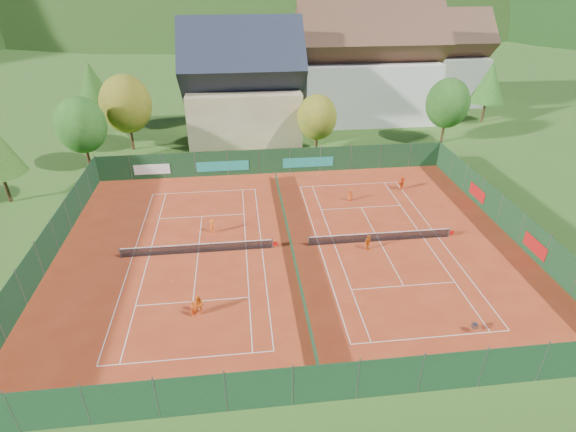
# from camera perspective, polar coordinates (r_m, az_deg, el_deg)

# --- Properties ---
(ground) EXTENTS (600.00, 600.00, 0.00)m
(ground) POSITION_cam_1_polar(r_m,az_deg,el_deg) (39.36, 0.34, -3.98)
(ground) COLOR #2C531A
(ground) RESTS_ON ground
(clay_pad) EXTENTS (40.00, 32.00, 0.01)m
(clay_pad) POSITION_cam_1_polar(r_m,az_deg,el_deg) (39.35, 0.34, -3.95)
(clay_pad) COLOR #A63418
(clay_pad) RESTS_ON ground
(court_markings_left) EXTENTS (11.03, 23.83, 0.00)m
(court_markings_left) POSITION_cam_1_polar(r_m,az_deg,el_deg) (39.35, -11.35, -4.61)
(court_markings_left) COLOR white
(court_markings_left) RESTS_ON ground
(court_markings_right) EXTENTS (11.03, 23.83, 0.00)m
(court_markings_right) POSITION_cam_1_polar(r_m,az_deg,el_deg) (40.94, 11.54, -3.16)
(court_markings_right) COLOR white
(court_markings_right) RESTS_ON ground
(tennis_net_left) EXTENTS (13.30, 0.10, 1.02)m
(tennis_net_left) POSITION_cam_1_polar(r_m,az_deg,el_deg) (39.06, -11.19, -3.99)
(tennis_net_left) COLOR #59595B
(tennis_net_left) RESTS_ON ground
(tennis_net_right) EXTENTS (13.30, 0.10, 1.02)m
(tennis_net_right) POSITION_cam_1_polar(r_m,az_deg,el_deg) (40.73, 11.81, -2.56)
(tennis_net_right) COLOR #59595B
(tennis_net_right) RESTS_ON ground
(court_divider) EXTENTS (0.03, 28.80, 1.00)m
(court_divider) POSITION_cam_1_polar(r_m,az_deg,el_deg) (39.08, 0.34, -3.35)
(court_divider) COLOR #13351D
(court_divider) RESTS_ON ground
(fence_north) EXTENTS (40.00, 0.10, 3.00)m
(fence_north) POSITION_cam_1_polar(r_m,az_deg,el_deg) (52.75, -2.25, 6.90)
(fence_north) COLOR #13361B
(fence_north) RESTS_ON ground
(fence_south) EXTENTS (40.00, 0.04, 3.00)m
(fence_south) POSITION_cam_1_polar(r_m,az_deg,el_deg) (26.42, 4.79, -20.42)
(fence_south) COLOR #15391E
(fence_south) RESTS_ON ground
(fence_west) EXTENTS (0.04, 32.00, 3.00)m
(fence_west) POSITION_cam_1_polar(r_m,az_deg,el_deg) (41.54, -28.27, -3.51)
(fence_west) COLOR #14381F
(fence_west) RESTS_ON ground
(fence_east) EXTENTS (0.09, 32.00, 3.00)m
(fence_east) POSITION_cam_1_polar(r_m,az_deg,el_deg) (45.28, 26.34, -0.34)
(fence_east) COLOR #14371B
(fence_east) RESTS_ON ground
(chalet) EXTENTS (16.20, 12.00, 16.00)m
(chalet) POSITION_cam_1_polar(r_m,az_deg,el_deg) (64.40, -5.74, 15.79)
(chalet) COLOR beige
(chalet) RESTS_ON ground
(hotel_block_a) EXTENTS (21.60, 11.00, 17.25)m
(hotel_block_a) POSITION_cam_1_polar(r_m,az_deg,el_deg) (72.88, 9.94, 17.72)
(hotel_block_a) COLOR silver
(hotel_block_a) RESTS_ON ground
(hotel_block_b) EXTENTS (17.28, 10.00, 15.50)m
(hotel_block_b) POSITION_cam_1_polar(r_m,az_deg,el_deg) (85.16, 17.95, 17.92)
(hotel_block_b) COLOR silver
(hotel_block_b) RESTS_ON ground
(tree_west_front) EXTENTS (5.72, 5.72, 8.69)m
(tree_west_front) POSITION_cam_1_polar(r_m,az_deg,el_deg) (57.94, -24.82, 10.44)
(tree_west_front) COLOR #4C2C1B
(tree_west_front) RESTS_ON ground
(tree_west_mid) EXTENTS (6.44, 6.44, 9.78)m
(tree_west_mid) POSITION_cam_1_polar(r_m,az_deg,el_deg) (62.25, -19.91, 13.22)
(tree_west_mid) COLOR #452918
(tree_west_mid) RESTS_ON ground
(tree_west_back) EXTENTS (5.60, 5.60, 10.00)m
(tree_west_back) POSITION_cam_1_polar(r_m,az_deg,el_deg) (71.13, -23.61, 14.98)
(tree_west_back) COLOR #443018
(tree_west_back) RESTS_ON ground
(tree_center) EXTENTS (5.01, 5.01, 7.60)m
(tree_center) POSITION_cam_1_polar(r_m,az_deg,el_deg) (58.05, 3.70, 12.40)
(tree_center) COLOR #4A331A
(tree_center) RESTS_ON ground
(tree_east_front) EXTENTS (5.72, 5.72, 8.69)m
(tree_east_front) POSITION_cam_1_polar(r_m,az_deg,el_deg) (65.22, 19.62, 13.34)
(tree_east_front) COLOR #49331A
(tree_east_front) RESTS_ON ground
(tree_east_mid) EXTENTS (5.04, 5.04, 9.00)m
(tree_east_mid) POSITION_cam_1_polar(r_m,az_deg,el_deg) (76.57, 24.24, 15.22)
(tree_east_mid) COLOR #4E321B
(tree_east_mid) RESTS_ON ground
(tree_east_back) EXTENTS (7.15, 7.15, 10.86)m
(tree_east_back) POSITION_cam_1_polar(r_m,az_deg,el_deg) (79.97, 16.35, 17.57)
(tree_east_back) COLOR #4D351B
(tree_east_back) RESTS_ON ground
(mountain_backdrop) EXTENTS (820.00, 530.00, 242.00)m
(mountain_backdrop) POSITION_cam_1_polar(r_m,az_deg,el_deg) (275.00, 0.38, 16.54)
(mountain_backdrop) COLOR black
(mountain_backdrop) RESTS_ON ground
(ball_hopper) EXTENTS (0.34, 0.34, 0.80)m
(ball_hopper) POSITION_cam_1_polar(r_m,az_deg,el_deg) (33.25, 22.62, -12.74)
(ball_hopper) COLOR slate
(ball_hopper) RESTS_ON ground
(loose_ball_0) EXTENTS (0.07, 0.07, 0.07)m
(loose_ball_0) POSITION_cam_1_polar(r_m,az_deg,el_deg) (36.58, -14.44, -7.90)
(loose_ball_0) COLOR #CCD833
(loose_ball_0) RESTS_ON ground
(loose_ball_1) EXTENTS (0.07, 0.07, 0.07)m
(loose_ball_1) POSITION_cam_1_polar(r_m,az_deg,el_deg) (34.25, 7.86, -10.06)
(loose_ball_1) COLOR #CCD833
(loose_ball_1) RESTS_ON ground
(player_left_near) EXTENTS (0.57, 0.49, 1.33)m
(player_left_near) POSITION_cam_1_polar(r_m,az_deg,el_deg) (32.53, -11.87, -11.52)
(player_left_near) COLOR #CF4A12
(player_left_near) RESTS_ON ground
(player_left_mid) EXTENTS (0.88, 0.76, 1.54)m
(player_left_mid) POSITION_cam_1_polar(r_m,az_deg,el_deg) (32.64, -11.25, -11.04)
(player_left_mid) COLOR orange
(player_left_mid) RESTS_ON ground
(player_left_far) EXTENTS (1.03, 0.93, 1.38)m
(player_left_far) POSITION_cam_1_polar(r_m,az_deg,el_deg) (41.62, -9.59, -1.28)
(player_left_far) COLOR #ED5915
(player_left_far) RESTS_ON ground
(player_right_near) EXTENTS (0.89, 0.76, 1.43)m
(player_right_near) POSITION_cam_1_polar(r_m,az_deg,el_deg) (39.26, 10.11, -3.32)
(player_right_near) COLOR orange
(player_right_near) RESTS_ON ground
(player_right_far_a) EXTENTS (0.62, 0.45, 1.19)m
(player_right_far_a) POSITION_cam_1_polar(r_m,az_deg,el_deg) (47.17, 7.90, 2.61)
(player_right_far_a) COLOR #CF4712
(player_right_far_a) RESTS_ON ground
(player_right_far_b) EXTENTS (1.40, 1.26, 1.55)m
(player_right_far_b) POSITION_cam_1_polar(r_m,az_deg,el_deg) (50.59, 14.25, 4.09)
(player_right_far_b) COLOR #F04C15
(player_right_far_b) RESTS_ON ground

